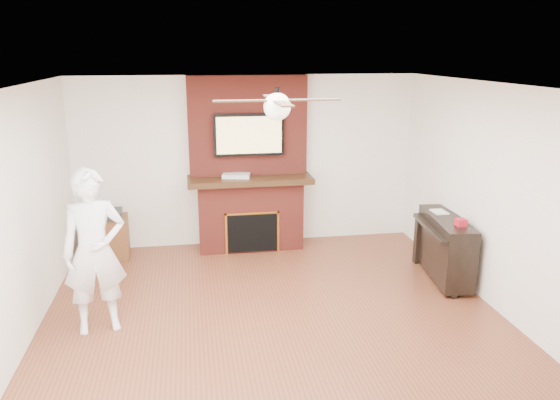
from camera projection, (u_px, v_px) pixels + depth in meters
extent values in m
cube|color=#5E2E1B|center=(278.00, 335.00, 5.80)|extent=(5.36, 5.86, 0.18)
cube|color=white|center=(277.00, 77.00, 5.08)|extent=(5.36, 5.86, 0.18)
cube|color=white|center=(247.00, 160.00, 8.14)|extent=(5.36, 0.18, 2.50)
cube|color=white|center=(368.00, 377.00, 2.74)|extent=(5.36, 0.18, 2.50)
cube|color=white|center=(1.00, 228.00, 5.03)|extent=(0.18, 5.86, 2.50)
cube|color=white|center=(515.00, 203.00, 5.85)|extent=(0.18, 5.86, 2.50)
cube|color=maroon|center=(250.00, 215.00, 8.02)|extent=(1.50, 0.50, 1.00)
cube|color=black|center=(250.00, 179.00, 7.84)|extent=(1.78, 0.64, 0.08)
cube|color=maroon|center=(248.00, 126.00, 7.82)|extent=(1.70, 0.20, 1.42)
cube|color=black|center=(252.00, 233.00, 7.83)|extent=(0.70, 0.06, 0.55)
cube|color=#BF8C2D|center=(252.00, 214.00, 7.74)|extent=(0.78, 0.02, 0.03)
cube|color=#BF8C2D|center=(226.00, 234.00, 7.76)|extent=(0.03, 0.02, 0.61)
cube|color=#BF8C2D|center=(278.00, 231.00, 7.88)|extent=(0.03, 0.02, 0.61)
cube|color=black|center=(249.00, 135.00, 7.71)|extent=(1.00, 0.07, 0.60)
cube|color=#E5D079|center=(249.00, 135.00, 7.67)|extent=(0.92, 0.01, 0.52)
cylinder|color=black|center=(277.00, 95.00, 5.13)|extent=(0.04, 0.04, 0.14)
sphere|color=white|center=(277.00, 107.00, 5.16)|extent=(0.26, 0.26, 0.26)
cube|color=black|center=(311.00, 100.00, 5.19)|extent=(0.55, 0.11, 0.01)
cube|color=black|center=(272.00, 97.00, 5.45)|extent=(0.11, 0.55, 0.01)
cube|color=black|center=(242.00, 101.00, 5.09)|extent=(0.55, 0.11, 0.01)
cube|color=black|center=(283.00, 104.00, 4.83)|extent=(0.11, 0.55, 0.01)
imported|color=white|center=(94.00, 252.00, 5.53)|extent=(0.71, 0.54, 1.72)
cube|color=brown|center=(108.00, 237.00, 7.73)|extent=(0.61, 0.61, 0.55)
cube|color=#29292B|center=(106.00, 215.00, 7.64)|extent=(0.47, 0.38, 0.11)
cube|color=black|center=(445.00, 247.00, 6.91)|extent=(0.52, 1.28, 0.77)
cube|color=black|center=(455.00, 271.00, 6.39)|extent=(0.06, 0.10, 0.67)
cube|color=black|center=(417.00, 240.00, 7.44)|extent=(0.06, 0.10, 0.67)
cube|color=black|center=(431.00, 228.00, 6.81)|extent=(0.28, 1.16, 0.05)
cube|color=silver|center=(439.00, 212.00, 7.03)|extent=(0.17, 0.24, 0.01)
cube|color=red|center=(461.00, 222.00, 6.48)|extent=(0.11, 0.11, 0.09)
cube|color=silver|center=(236.00, 176.00, 7.78)|extent=(0.42, 0.29, 0.05)
cylinder|color=orange|center=(243.00, 246.00, 7.98)|extent=(0.07, 0.07, 0.13)
cylinder|color=#388836|center=(244.00, 249.00, 7.94)|extent=(0.07, 0.07, 0.09)
cylinder|color=beige|center=(259.00, 247.00, 8.00)|extent=(0.08, 0.08, 0.10)
cylinder|color=teal|center=(261.00, 246.00, 8.05)|extent=(0.07, 0.07, 0.09)
cylinder|color=#4239AB|center=(267.00, 245.00, 8.07)|extent=(0.07, 0.07, 0.09)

